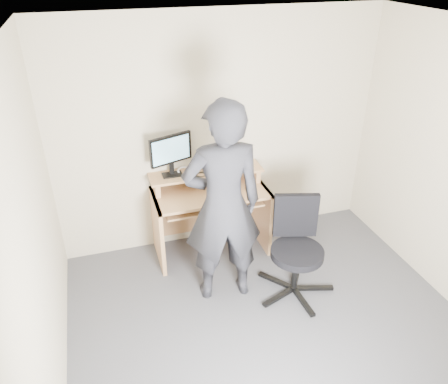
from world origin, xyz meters
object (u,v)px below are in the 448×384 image
person (223,206)px  monitor (171,152)px  desk (209,204)px  office_chair (296,244)px

person → monitor: bearing=-66.9°
monitor → person: (0.29, -0.85, -0.20)m
desk → person: person is taller
desk → office_chair: size_ratio=1.26×
desk → person: bearing=-95.5°
person → desk: bearing=-91.2°
desk → monitor: bearing=167.0°
desk → monitor: monitor is taller
monitor → office_chair: monitor is taller
monitor → person: 0.91m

